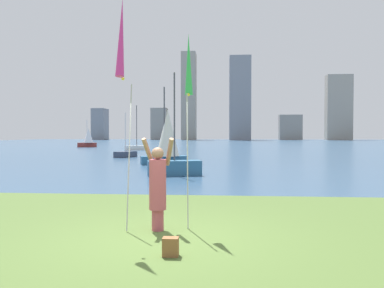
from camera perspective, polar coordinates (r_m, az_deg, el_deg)
The scene contains 16 objects.
ground at distance 58.02m, azimuth 3.51°, elevation -0.39°, with size 120.00×138.00×0.12m.
person at distance 7.74m, azimuth -4.98°, elevation -5.92°, with size 0.66×0.49×1.81m.
kite_flag_left at distance 7.50m, azimuth -10.18°, elevation 14.31°, with size 0.16×1.00×4.38m.
kite_flag_right at distance 8.01m, azimuth -0.49°, elevation 10.76°, with size 0.16×0.51×3.88m.
bag at distance 6.27m, azimuth -3.12°, elevation -14.65°, with size 0.24×0.17×0.29m.
sailboat_1 at distance 45.07m, azimuth -8.01°, elevation -0.47°, with size 2.60×1.99×5.07m.
sailboat_2 at distance 56.14m, azimuth -14.81°, elevation 0.94°, with size 2.60×1.67×3.72m.
sailboat_4 at distance 24.09m, azimuth -3.61°, elevation 1.07°, with size 2.90×1.81×4.72m.
sailboat_6 at distance 31.66m, azimuth -9.61°, elevation -1.44°, with size 1.61×2.07×3.55m.
sailboat_7 at distance 17.70m, azimuth -2.56°, elevation -3.39°, with size 2.50×1.36×4.61m.
skyline_tower_0 at distance 121.84m, azimuth -13.18°, elevation 2.81°, with size 3.81×5.64×9.36m.
skyline_tower_1 at distance 119.77m, azimuth -4.74°, elevation 2.91°, with size 4.73×4.25×9.54m.
skyline_tower_2 at distance 118.21m, azimuth -0.45°, elevation 6.90°, with size 4.20×6.03×25.85m.
skyline_tower_3 at distance 114.11m, azimuth 6.94°, elevation 6.53°, with size 6.01×6.96×23.68m.
skyline_tower_4 at distance 119.42m, azimuth 14.04°, elevation 2.35°, with size 6.53×3.41×7.36m.
skyline_tower_5 at distance 120.59m, azimuth 20.48°, elevation 4.97°, with size 7.11×3.49×18.63m.
Camera 1 is at (1.12, -7.02, 1.89)m, focal length 36.82 mm.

